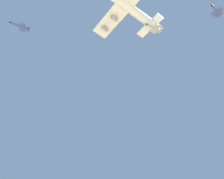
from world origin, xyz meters
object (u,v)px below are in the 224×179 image
carrier_jet (123,4)px  chase_jet_lead (154,28)px  chase_jet_trailing (20,26)px  chase_jet_right_wing (216,11)px

carrier_jet → chase_jet_lead: (-26.41, -8.54, -6.80)m
carrier_jet → chase_jet_trailing: size_ratio=4.74×
chase_jet_right_wing → chase_jet_lead: bearing=-46.9°
chase_jet_trailing → carrier_jet: bearing=139.4°
carrier_jet → chase_jet_right_wing: size_ratio=4.88×
chase_jet_lead → chase_jet_trailing: chase_jet_trailing is taller
chase_jet_lead → chase_jet_trailing: 102.38m
carrier_jet → chase_jet_lead: 28.58m
chase_jet_lead → chase_jet_right_wing: bearing=146.7°
carrier_jet → chase_jet_lead: size_ratio=4.73×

